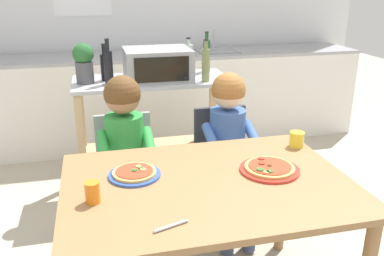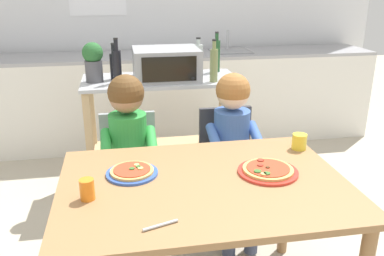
{
  "view_description": "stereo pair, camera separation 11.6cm",
  "coord_description": "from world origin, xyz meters",
  "px_view_note": "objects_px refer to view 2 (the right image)",
  "views": [
    {
      "loc": [
        -0.46,
        -1.6,
        1.6
      ],
      "look_at": [
        0.0,
        0.3,
        0.89
      ],
      "focal_mm": 38.59,
      "sensor_mm": 36.0,
      "label": 1
    },
    {
      "loc": [
        -0.35,
        -1.63,
        1.6
      ],
      "look_at": [
        0.0,
        0.3,
        0.89
      ],
      "focal_mm": 38.59,
      "sensor_mm": 36.0,
      "label": 2
    }
  ],
  "objects_px": {
    "toaster_oven": "(166,64)",
    "bottle_tall_green_wine": "(114,65)",
    "dining_chair_right": "(228,162)",
    "bottle_squat_spirits": "(216,55)",
    "dining_chair_left": "(130,169)",
    "bottle_clear_vinegar": "(214,64)",
    "potted_herb_plant": "(93,61)",
    "drinking_cup_orange": "(87,189)",
    "pizza_plate_red_rimmed": "(268,170)",
    "pizza_plate_blue_rimmed": "(132,172)",
    "bottle_slim_sauce": "(117,65)",
    "kitchen_island_cart": "(162,116)",
    "drinking_cup_yellow": "(299,142)",
    "child_in_green_shirt": "(129,142)",
    "serving_spoon": "(160,225)",
    "bottle_brown_beer": "(198,57)",
    "child_in_blue_striped_shirt": "(234,137)",
    "dining_table": "(204,201)"
  },
  "relations": [
    {
      "from": "pizza_plate_red_rimmed",
      "to": "pizza_plate_blue_rimmed",
      "type": "bearing_deg",
      "value": 171.22
    },
    {
      "from": "dining_chair_left",
      "to": "child_in_green_shirt",
      "type": "height_order",
      "value": "child_in_green_shirt"
    },
    {
      "from": "bottle_clear_vinegar",
      "to": "potted_herb_plant",
      "type": "distance_m",
      "value": 0.87
    },
    {
      "from": "toaster_oven",
      "to": "bottle_tall_green_wine",
      "type": "relative_size",
      "value": 1.78
    },
    {
      "from": "toaster_oven",
      "to": "potted_herb_plant",
      "type": "relative_size",
      "value": 1.68
    },
    {
      "from": "bottle_slim_sauce",
      "to": "potted_herb_plant",
      "type": "relative_size",
      "value": 1.12
    },
    {
      "from": "toaster_oven",
      "to": "dining_chair_right",
      "type": "bearing_deg",
      "value": -63.97
    },
    {
      "from": "bottle_brown_beer",
      "to": "drinking_cup_yellow",
      "type": "relative_size",
      "value": 3.28
    },
    {
      "from": "bottle_squat_spirits",
      "to": "bottle_slim_sauce",
      "type": "bearing_deg",
      "value": -162.42
    },
    {
      "from": "bottle_tall_green_wine",
      "to": "child_in_green_shirt",
      "type": "xyz_separation_m",
      "value": [
        0.06,
        -0.83,
        -0.29
      ]
    },
    {
      "from": "dining_chair_left",
      "to": "pizza_plate_blue_rimmed",
      "type": "xyz_separation_m",
      "value": [
        0.0,
        -0.6,
        0.27
      ]
    },
    {
      "from": "serving_spoon",
      "to": "dining_chair_right",
      "type": "bearing_deg",
      "value": 62.68
    },
    {
      "from": "bottle_squat_spirits",
      "to": "kitchen_island_cart",
      "type": "bearing_deg",
      "value": -160.61
    },
    {
      "from": "bottle_tall_green_wine",
      "to": "dining_chair_left",
      "type": "bearing_deg",
      "value": -85.03
    },
    {
      "from": "serving_spoon",
      "to": "bottle_slim_sauce",
      "type": "bearing_deg",
      "value": 94.38
    },
    {
      "from": "bottle_tall_green_wine",
      "to": "dining_chair_right",
      "type": "bearing_deg",
      "value": -45.9
    },
    {
      "from": "bottle_brown_beer",
      "to": "bottle_squat_spirits",
      "type": "bearing_deg",
      "value": -10.34
    },
    {
      "from": "bottle_slim_sauce",
      "to": "bottle_tall_green_wine",
      "type": "distance_m",
      "value": 0.12
    },
    {
      "from": "bottle_brown_beer",
      "to": "child_in_green_shirt",
      "type": "relative_size",
      "value": 0.25
    },
    {
      "from": "bottle_squat_spirits",
      "to": "dining_chair_left",
      "type": "xyz_separation_m",
      "value": [
        -0.74,
        -0.84,
        -0.55
      ]
    },
    {
      "from": "drinking_cup_orange",
      "to": "pizza_plate_blue_rimmed",
      "type": "bearing_deg",
      "value": 46.35
    },
    {
      "from": "toaster_oven",
      "to": "bottle_tall_green_wine",
      "type": "height_order",
      "value": "bottle_tall_green_wine"
    },
    {
      "from": "bottle_brown_beer",
      "to": "pizza_plate_red_rimmed",
      "type": "height_order",
      "value": "bottle_brown_beer"
    },
    {
      "from": "bottle_brown_beer",
      "to": "dining_chair_left",
      "type": "height_order",
      "value": "bottle_brown_beer"
    },
    {
      "from": "drinking_cup_yellow",
      "to": "bottle_clear_vinegar",
      "type": "bearing_deg",
      "value": 104.74
    },
    {
      "from": "child_in_green_shirt",
      "to": "bottle_tall_green_wine",
      "type": "bearing_deg",
      "value": 94.29
    },
    {
      "from": "toaster_oven",
      "to": "drinking_cup_yellow",
      "type": "bearing_deg",
      "value": -62.04
    },
    {
      "from": "bottle_clear_vinegar",
      "to": "drinking_cup_orange",
      "type": "bearing_deg",
      "value": -122.5
    },
    {
      "from": "toaster_oven",
      "to": "potted_herb_plant",
      "type": "distance_m",
      "value": 0.52
    },
    {
      "from": "bottle_slim_sauce",
      "to": "kitchen_island_cart",
      "type": "bearing_deg",
      "value": 14.82
    },
    {
      "from": "dining_chair_right",
      "to": "child_in_blue_striped_shirt",
      "type": "distance_m",
      "value": 0.25
    },
    {
      "from": "potted_herb_plant",
      "to": "dining_chair_left",
      "type": "relative_size",
      "value": 0.35
    },
    {
      "from": "child_in_blue_striped_shirt",
      "to": "drinking_cup_orange",
      "type": "xyz_separation_m",
      "value": [
        -0.82,
        -0.69,
        0.09
      ]
    },
    {
      "from": "drinking_cup_yellow",
      "to": "child_in_green_shirt",
      "type": "bearing_deg",
      "value": 159.48
    },
    {
      "from": "bottle_brown_beer",
      "to": "dining_table",
      "type": "bearing_deg",
      "value": -100.1
    },
    {
      "from": "child_in_blue_striped_shirt",
      "to": "serving_spoon",
      "type": "relative_size",
      "value": 7.56
    },
    {
      "from": "bottle_tall_green_wine",
      "to": "serving_spoon",
      "type": "distance_m",
      "value": 1.79
    },
    {
      "from": "bottle_clear_vinegar",
      "to": "drinking_cup_orange",
      "type": "relative_size",
      "value": 3.38
    },
    {
      "from": "bottle_clear_vinegar",
      "to": "child_in_blue_striped_shirt",
      "type": "height_order",
      "value": "bottle_clear_vinegar"
    },
    {
      "from": "dining_chair_right",
      "to": "child_in_blue_striped_shirt",
      "type": "bearing_deg",
      "value": -90.0
    },
    {
      "from": "kitchen_island_cart",
      "to": "toaster_oven",
      "type": "bearing_deg",
      "value": -36.57
    },
    {
      "from": "potted_herb_plant",
      "to": "pizza_plate_red_rimmed",
      "type": "distance_m",
      "value": 1.62
    },
    {
      "from": "bottle_brown_beer",
      "to": "dining_table",
      "type": "distance_m",
      "value": 1.67
    },
    {
      "from": "bottle_clear_vinegar",
      "to": "child_in_green_shirt",
      "type": "height_order",
      "value": "bottle_clear_vinegar"
    },
    {
      "from": "dining_chair_left",
      "to": "serving_spoon",
      "type": "xyz_separation_m",
      "value": [
        0.08,
        -1.06,
        0.26
      ]
    },
    {
      "from": "dining_chair_left",
      "to": "drinking_cup_yellow",
      "type": "relative_size",
      "value": 9.79
    },
    {
      "from": "kitchen_island_cart",
      "to": "serving_spoon",
      "type": "distance_m",
      "value": 1.75
    },
    {
      "from": "child_in_blue_striped_shirt",
      "to": "child_in_green_shirt",
      "type": "bearing_deg",
      "value": 179.83
    },
    {
      "from": "kitchen_island_cart",
      "to": "drinking_cup_orange",
      "type": "distance_m",
      "value": 1.56
    },
    {
      "from": "potted_herb_plant",
      "to": "child_in_green_shirt",
      "type": "distance_m",
      "value": 0.87
    }
  ]
}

